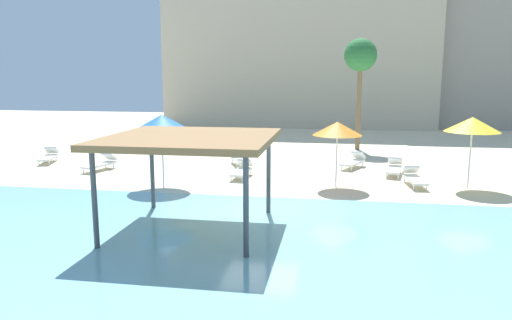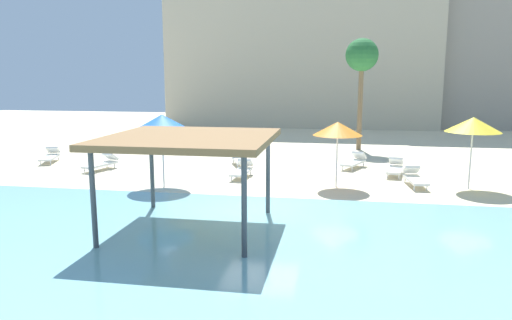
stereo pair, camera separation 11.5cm
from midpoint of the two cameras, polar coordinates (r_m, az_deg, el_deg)
The scene contains 16 objects.
ground_plane at distance 16.01m, azimuth 0.33°, elevation -5.87°, with size 80.00×80.00×0.00m, color beige.
lagoon_water at distance 11.14m, azimuth -4.07°, elevation -13.07°, with size 44.00×13.50×0.04m, color #7AB7C1.
shade_pavilion at distance 13.54m, azimuth -8.04°, elevation 2.23°, with size 4.58×4.58×2.73m.
beach_umbrella_blue_0 at distance 19.10m, azimuth -11.32°, elevation 4.36°, with size 2.33×2.33×2.89m.
beach_umbrella_yellow_2 at distance 20.28m, azimuth 24.19°, elevation 3.87°, with size 2.08×2.08×2.81m.
beach_umbrella_orange_3 at distance 19.08m, azimuth 9.48°, elevation 3.70°, with size 1.94×1.94×2.60m.
lounge_chair_0 at distance 23.74m, azimuth -2.19°, elevation 0.18°, with size 1.24×1.99×0.74m.
lounge_chair_1 at distance 22.23m, azimuth 15.95°, elevation -0.87°, with size 0.93×1.97×0.74m.
lounge_chair_2 at distance 23.51m, azimuth 11.40°, elevation -0.11°, with size 1.30×1.98×0.74m.
lounge_chair_3 at distance 20.90m, azimuth -1.86°, elevation -1.16°, with size 0.71×1.93×0.74m.
lounge_chair_4 at distance 23.66m, azimuth -18.05°, elevation -0.34°, with size 1.09×1.99×0.74m.
lounge_chair_5 at distance 26.71m, azimuth -23.52°, elevation 0.45°, with size 1.15×1.99×0.74m.
lounge_chair_6 at distance 20.35m, azimuth 18.13°, elevation -1.97°, with size 0.81×1.95×0.74m.
palm_tree_1 at distance 29.10m, azimuth 12.20°, elevation 11.79°, with size 1.90×1.90×6.51m.
hotel_block_0 at distance 45.52m, azimuth 5.27°, elevation 13.66°, with size 22.99×10.58×14.62m, color beige.
hotel_block_1 at distance 48.63m, azimuth 26.67°, elevation 13.88°, with size 23.06×10.65×17.06m, color #9E9384.
Camera 1 is at (2.38, -15.22, 4.38)m, focal length 33.65 mm.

